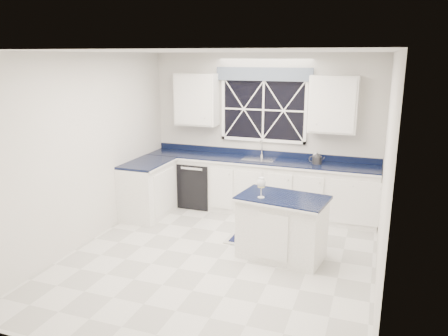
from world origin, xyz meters
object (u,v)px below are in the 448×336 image
at_px(dishwasher, 199,183).
at_px(island, 282,227).
at_px(faucet, 262,148).
at_px(kettle, 317,159).
at_px(soap_bottle, 316,156).
at_px(wine_glass, 261,184).

distance_m(dishwasher, island, 2.46).
relative_size(faucet, kettle, 1.17).
relative_size(dishwasher, island, 0.67).
relative_size(island, soap_bottle, 6.99).
bearing_deg(wine_glass, soap_bottle, 77.96).
xyz_separation_m(island, wine_glass, (-0.26, -0.13, 0.61)).
xyz_separation_m(faucet, kettle, (0.98, -0.19, -0.07)).
distance_m(wine_glass, soap_bottle, 1.99).
relative_size(island, wine_glass, 4.56).
bearing_deg(soap_bottle, island, -94.81).
bearing_deg(wine_glass, island, 26.45).
bearing_deg(kettle, soap_bottle, 99.45).
xyz_separation_m(dishwasher, wine_glass, (1.61, -1.73, 0.63)).
bearing_deg(wine_glass, kettle, 74.97).
bearing_deg(island, wine_glass, -145.35).
bearing_deg(island, kettle, 90.98).
distance_m(dishwasher, wine_glass, 2.45).
relative_size(dishwasher, kettle, 3.17).
xyz_separation_m(island, soap_bottle, (0.15, 1.82, 0.60)).
distance_m(faucet, soap_bottle, 0.93).
xyz_separation_m(faucet, soap_bottle, (0.93, 0.03, -0.07)).
height_order(island, wine_glass, wine_glass).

